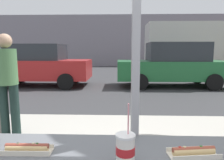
{
  "coord_description": "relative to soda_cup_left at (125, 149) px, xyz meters",
  "views": [
    {
      "loc": [
        -0.11,
        -1.22,
        1.51
      ],
      "look_at": [
        -0.23,
        2.41,
        0.99
      ],
      "focal_mm": 32.78,
      "sensor_mm": 36.0,
      "label": 1
    }
  ],
  "objects": [
    {
      "name": "parked_car_red",
      "position": [
        -3.43,
        7.75,
        -0.15
      ],
      "size": [
        4.22,
        1.98,
        1.78
      ],
      "color": "red",
      "rests_on": "ground"
    },
    {
      "name": "pedestrian",
      "position": [
        -1.79,
        2.22,
        0.03
      ],
      "size": [
        0.32,
        0.32,
        1.63
      ],
      "color": "#1A2C29",
      "rests_on": "sidewalk_strip"
    },
    {
      "name": "box_truck",
      "position": [
        4.66,
        12.46,
        0.66
      ],
      "size": [
        6.23,
        2.44,
        3.21
      ],
      "color": "beige",
      "rests_on": "ground"
    },
    {
      "name": "building_facade_far",
      "position": [
        0.07,
        19.74,
        1.42
      ],
      "size": [
        28.0,
        1.2,
        4.93
      ],
      "primitive_type": "cube",
      "color": "gray",
      "rests_on": "ground"
    },
    {
      "name": "hotdog_tray_near",
      "position": [
        -0.52,
        0.11,
        -0.06
      ],
      "size": [
        0.27,
        0.09,
        0.05
      ],
      "color": "beige",
      "rests_on": "window_counter"
    },
    {
      "name": "hotdog_tray_far",
      "position": [
        0.36,
        0.1,
        -0.06
      ],
      "size": [
        0.27,
        0.13,
        0.05
      ],
      "color": "silver",
      "rests_on": "window_counter"
    },
    {
      "name": "ground_plane",
      "position": [
        0.07,
        8.32,
        -1.05
      ],
      "size": [
        60.0,
        60.0,
        0.0
      ],
      "primitive_type": "plane",
      "color": "#38383A"
    },
    {
      "name": "soda_cup_left",
      "position": [
        0.0,
        0.0,
        0.0
      ],
      "size": [
        0.09,
        0.09,
        0.31
      ],
      "color": "silver",
      "rests_on": "window_counter"
    },
    {
      "name": "parked_car_green",
      "position": [
        2.25,
        7.75,
        -0.13
      ],
      "size": [
        4.55,
        1.92,
        1.84
      ],
      "color": "#236B38",
      "rests_on": "ground"
    },
    {
      "name": "sidewalk_strip",
      "position": [
        0.07,
        1.92,
        -0.98
      ],
      "size": [
        16.0,
        2.8,
        0.14
      ],
      "primitive_type": "cube",
      "color": "#B2ADA3",
      "rests_on": "ground"
    }
  ]
}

